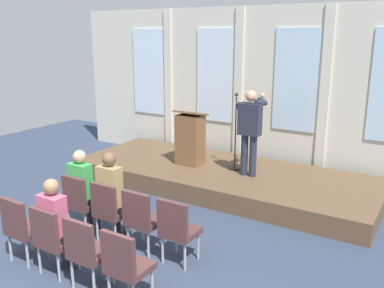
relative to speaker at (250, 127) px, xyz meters
name	(u,v)px	position (x,y,z in m)	size (l,w,h in m)	color
rear_partition	(255,89)	(-0.59, 1.55, 0.50)	(9.68, 0.14, 3.62)	beige
stage_platform	(222,177)	(-0.63, 0.08, -1.14)	(6.15, 2.35, 0.37)	brown
speaker	(250,127)	(0.00, 0.00, 0.00)	(0.51, 0.69, 1.65)	#232838
mic_stand	(235,153)	(-0.40, 0.21, -0.62)	(0.28, 0.28, 1.55)	black
lectern	(190,138)	(-1.34, 0.02, -0.41)	(0.60, 0.48, 1.16)	brown
chair_r0_c0	(80,200)	(-1.53, -2.91, -0.79)	(0.46, 0.44, 0.94)	#99999E
audience_r0_c0	(83,186)	(-1.53, -2.83, -0.59)	(0.36, 0.39, 1.33)	#2D2D33
chair_r0_c1	(109,208)	(-0.93, -2.91, -0.79)	(0.46, 0.44, 0.94)	#99999E
audience_r0_c1	(112,192)	(-0.93, -2.83, -0.57)	(0.36, 0.39, 1.38)	#2D2D33
chair_r0_c2	(141,217)	(-0.32, -2.91, -0.79)	(0.46, 0.44, 0.94)	#99999E
chair_r0_c3	(177,227)	(0.28, -2.91, -0.79)	(0.46, 0.44, 0.94)	#99999E
chair_r1_c0	(22,226)	(-1.53, -3.97, -0.79)	(0.46, 0.44, 0.94)	#99999E
chair_r1_c1	(52,237)	(-0.93, -3.97, -0.79)	(0.46, 0.44, 0.94)	#99999E
audience_r1_c1	(56,221)	(-0.93, -3.88, -0.61)	(0.36, 0.39, 1.30)	#2D2D33
chair_r1_c2	(87,249)	(-0.32, -3.97, -0.79)	(0.46, 0.44, 0.94)	#99999E
chair_r1_c3	(125,263)	(0.28, -3.97, -0.79)	(0.46, 0.44, 0.94)	#99999E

